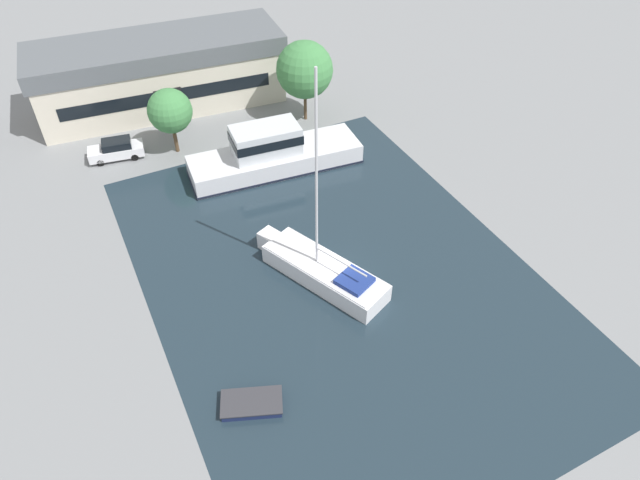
# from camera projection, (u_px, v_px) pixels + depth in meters

# --- Properties ---
(ground_plane) EXTENTS (440.00, 440.00, 0.00)m
(ground_plane) POSITION_uv_depth(u_px,v_px,m) (337.00, 274.00, 37.79)
(ground_plane) COLOR gray
(water_canal) EXTENTS (23.90, 33.99, 0.01)m
(water_canal) POSITION_uv_depth(u_px,v_px,m) (337.00, 274.00, 37.78)
(water_canal) COLOR #1E2D38
(water_canal) RESTS_ON ground
(warehouse_building) EXTENTS (23.10, 9.51, 6.36)m
(warehouse_building) POSITION_uv_depth(u_px,v_px,m) (160.00, 73.00, 52.55)
(warehouse_building) COLOR beige
(warehouse_building) RESTS_ON ground
(quay_tree_near_building) EXTENTS (3.63, 3.63, 5.65)m
(quay_tree_near_building) POSITION_uv_depth(u_px,v_px,m) (170.00, 111.00, 46.14)
(quay_tree_near_building) COLOR brown
(quay_tree_near_building) RESTS_ON ground
(quay_tree_by_water) EXTENTS (4.98, 4.98, 7.31)m
(quay_tree_by_water) POSITION_uv_depth(u_px,v_px,m) (305.00, 70.00, 49.44)
(quay_tree_by_water) COLOR brown
(quay_tree_by_water) RESTS_ON ground
(parked_car) EXTENTS (4.67, 2.44, 1.67)m
(parked_car) POSITION_uv_depth(u_px,v_px,m) (116.00, 149.00, 47.36)
(parked_car) COLOR silver
(parked_car) RESTS_ON ground
(sailboat_moored) EXTENTS (5.89, 9.86, 14.62)m
(sailboat_moored) POSITION_uv_depth(u_px,v_px,m) (322.00, 270.00, 36.95)
(sailboat_moored) COLOR white
(sailboat_moored) RESTS_ON water_canal
(motor_cruiser) EXTENTS (14.31, 5.28, 3.94)m
(motor_cruiser) POSITION_uv_depth(u_px,v_px,m) (272.00, 154.00, 45.86)
(motor_cruiser) COLOR silver
(motor_cruiser) RESTS_ON water_canal
(small_dinghy) EXTENTS (3.68, 2.82, 0.48)m
(small_dinghy) POSITION_uv_depth(u_px,v_px,m) (252.00, 404.00, 30.31)
(small_dinghy) COLOR #19234C
(small_dinghy) RESTS_ON water_canal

